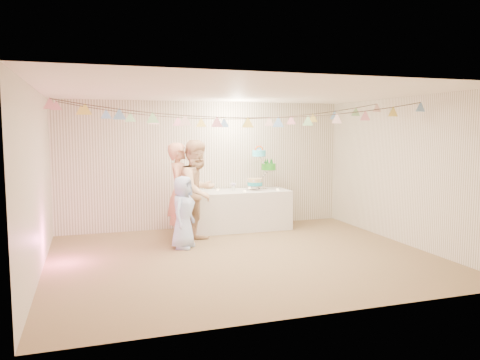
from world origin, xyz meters
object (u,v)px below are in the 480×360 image
object	(u,v)px
cake_stand	(261,171)
person_adult_b	(198,191)
table	(237,210)
person_child	(183,212)
person_adult_a	(180,192)

from	to	relation	value
cake_stand	person_adult_b	size ratio (longest dim) A/B	0.46
table	person_child	size ratio (longest dim) A/B	1.70
table	person_adult_a	bearing A→B (deg)	-154.21
person_adult_a	person_child	xyz separation A→B (m)	(-0.05, -0.55, -0.27)
person_adult_b	person_child	distance (m)	0.60
table	cake_stand	world-z (taller)	cake_stand
table	person_child	xyz separation A→B (m)	(-1.34, -1.17, 0.23)
table	person_adult_a	distance (m)	1.51
person_adult_a	person_adult_b	bearing A→B (deg)	-98.91
table	person_adult_b	distance (m)	1.37
table	person_adult_b	size ratio (longest dim) A/B	1.15
person_adult_a	table	bearing A→B (deg)	-42.37
table	person_child	world-z (taller)	person_child
cake_stand	person_adult_a	distance (m)	1.97
person_adult_a	person_adult_b	world-z (taller)	person_adult_b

